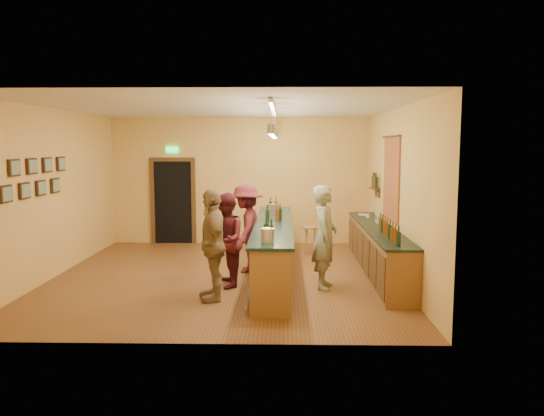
{
  "coord_description": "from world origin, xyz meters",
  "views": [
    {
      "loc": [
        1.13,
        -9.96,
        2.51
      ],
      "look_at": [
        0.91,
        0.2,
        1.3
      ],
      "focal_mm": 35.0,
      "sensor_mm": 36.0,
      "label": 1
    }
  ],
  "objects_px": {
    "customer_a": "(225,240)",
    "customer_c": "(246,228)",
    "customer_b": "(213,244)",
    "tasting_bar": "(273,245)",
    "bar_stool": "(309,233)",
    "back_counter": "(378,250)",
    "bartender": "(325,237)"
  },
  "relations": [
    {
      "from": "bartender",
      "to": "customer_a",
      "type": "relative_size",
      "value": 1.08
    },
    {
      "from": "back_counter",
      "to": "bar_stool",
      "type": "height_order",
      "value": "back_counter"
    },
    {
      "from": "tasting_bar",
      "to": "customer_c",
      "type": "relative_size",
      "value": 2.91
    },
    {
      "from": "customer_c",
      "to": "bar_stool",
      "type": "height_order",
      "value": "customer_c"
    },
    {
      "from": "customer_b",
      "to": "bar_stool",
      "type": "distance_m",
      "value": 3.97
    },
    {
      "from": "customer_a",
      "to": "bar_stool",
      "type": "distance_m",
      "value": 3.22
    },
    {
      "from": "bartender",
      "to": "customer_b",
      "type": "distance_m",
      "value": 2.02
    },
    {
      "from": "back_counter",
      "to": "customer_a",
      "type": "distance_m",
      "value": 3.04
    },
    {
      "from": "customer_c",
      "to": "bar_stool",
      "type": "xyz_separation_m",
      "value": [
        1.33,
        1.59,
        -0.36
      ]
    },
    {
      "from": "customer_a",
      "to": "bar_stool",
      "type": "bearing_deg",
      "value": 138.49
    },
    {
      "from": "tasting_bar",
      "to": "bartender",
      "type": "height_order",
      "value": "bartender"
    },
    {
      "from": "customer_a",
      "to": "customer_c",
      "type": "height_order",
      "value": "customer_c"
    },
    {
      "from": "tasting_bar",
      "to": "customer_a",
      "type": "height_order",
      "value": "customer_a"
    },
    {
      "from": "back_counter",
      "to": "customer_b",
      "type": "relative_size",
      "value": 2.49
    },
    {
      "from": "customer_c",
      "to": "customer_a",
      "type": "bearing_deg",
      "value": -9.71
    },
    {
      "from": "bartender",
      "to": "customer_c",
      "type": "height_order",
      "value": "bartender"
    },
    {
      "from": "tasting_bar",
      "to": "bar_stool",
      "type": "xyz_separation_m",
      "value": [
        0.78,
        2.01,
        -0.09
      ]
    },
    {
      "from": "tasting_bar",
      "to": "customer_b",
      "type": "distance_m",
      "value": 1.84
    },
    {
      "from": "tasting_bar",
      "to": "customer_b",
      "type": "relative_size",
      "value": 2.79
    },
    {
      "from": "tasting_bar",
      "to": "bartender",
      "type": "distance_m",
      "value": 1.24
    },
    {
      "from": "bartender",
      "to": "customer_c",
      "type": "bearing_deg",
      "value": 59.3
    },
    {
      "from": "bartender",
      "to": "tasting_bar",
      "type": "bearing_deg",
      "value": 58.25
    },
    {
      "from": "back_counter",
      "to": "customer_c",
      "type": "distance_m",
      "value": 2.62
    },
    {
      "from": "customer_a",
      "to": "customer_b",
      "type": "relative_size",
      "value": 0.92
    },
    {
      "from": "back_counter",
      "to": "tasting_bar",
      "type": "bearing_deg",
      "value": -174.9
    },
    {
      "from": "bar_stool",
      "to": "customer_a",
      "type": "bearing_deg",
      "value": -120.36
    },
    {
      "from": "back_counter",
      "to": "bartender",
      "type": "relative_size",
      "value": 2.5
    },
    {
      "from": "tasting_bar",
      "to": "customer_a",
      "type": "bearing_deg",
      "value": -138.13
    },
    {
      "from": "bartender",
      "to": "customer_b",
      "type": "height_order",
      "value": "customer_b"
    },
    {
      "from": "bartender",
      "to": "customer_a",
      "type": "bearing_deg",
      "value": 97.75
    },
    {
      "from": "bar_stool",
      "to": "bartender",
      "type": "bearing_deg",
      "value": -87.18
    },
    {
      "from": "back_counter",
      "to": "customer_b",
      "type": "distance_m",
      "value": 3.47
    }
  ]
}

